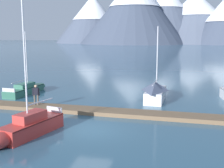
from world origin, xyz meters
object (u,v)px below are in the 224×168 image
at_px(sailboat_second_berth, 26,128).
at_px(sailboat_nearest_berth, 27,89).
at_px(person_on_dock, 36,94).
at_px(sailboat_mid_dock_port, 156,91).

bearing_deg(sailboat_second_berth, sailboat_nearest_berth, 119.55).
bearing_deg(person_on_dock, sailboat_nearest_berth, 125.86).
height_order(sailboat_nearest_berth, sailboat_mid_dock_port, sailboat_mid_dock_port).
height_order(sailboat_nearest_berth, sailboat_second_berth, sailboat_second_berth).
bearing_deg(sailboat_mid_dock_port, sailboat_second_berth, -118.23).
bearing_deg(person_on_dock, sailboat_mid_dock_port, 31.78).
relative_size(sailboat_nearest_berth, sailboat_mid_dock_port, 0.96).
height_order(sailboat_nearest_berth, person_on_dock, sailboat_nearest_berth).
bearing_deg(sailboat_second_berth, person_on_dock, 113.19).
relative_size(sailboat_second_berth, sailboat_mid_dock_port, 1.26).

